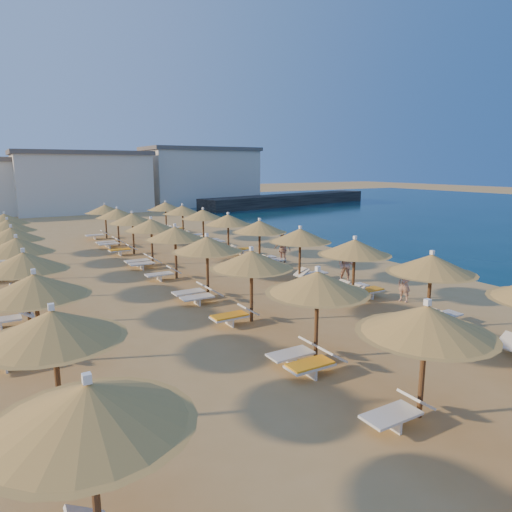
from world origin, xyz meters
TOP-DOWN VIEW (x-y plane):
  - ground at (0.00, 0.00)m, footprint 220.00×220.00m
  - jetty at (27.57, 39.86)m, footprint 30.15×10.43m
  - hotel_blocks at (2.02, 45.73)m, footprint 46.34×10.58m
  - parasol_row_east at (2.50, 2.99)m, footprint 3.00×40.46m
  - parasol_row_west at (-2.36, 2.99)m, footprint 3.00×40.46m
  - parasol_row_inland at (-9.32, 4.87)m, footprint 3.00×29.22m
  - loungers at (-1.84, 3.27)m, footprint 14.93×39.00m
  - beachgoer_a at (4.30, -1.88)m, footprint 0.49×0.63m
  - beachgoer_c at (4.03, 6.75)m, footprint 0.83×1.12m
  - beachgoer_b at (4.35, 1.77)m, footprint 0.98×1.05m

SIDE VIEW (x-z plane):
  - ground at x=0.00m, z-range 0.00..0.00m
  - loungers at x=-1.84m, z-range 0.01..0.67m
  - jetty at x=27.57m, z-range 0.00..1.50m
  - beachgoer_a at x=4.30m, z-range 0.00..1.52m
  - beachgoer_b at x=4.35m, z-range 0.00..1.71m
  - beachgoer_c at x=4.03m, z-range 0.00..1.77m
  - parasol_row_inland at x=-9.32m, z-range 0.87..3.62m
  - parasol_row_east at x=2.50m, z-range 0.87..3.62m
  - parasol_row_west at x=-2.36m, z-range 0.87..3.62m
  - hotel_blocks at x=2.02m, z-range -0.35..7.75m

